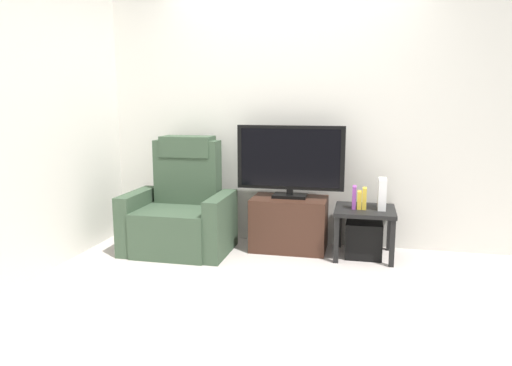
% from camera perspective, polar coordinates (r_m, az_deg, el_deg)
% --- Properties ---
extents(ground_plane, '(6.40, 6.40, 0.00)m').
position_cam_1_polar(ground_plane, '(3.92, 1.37, -11.48)').
color(ground_plane, '#BCB2AD').
extents(wall_back, '(6.40, 0.06, 2.60)m').
position_cam_1_polar(wall_back, '(4.77, 4.14, 8.30)').
color(wall_back, silver).
rests_on(wall_back, ground).
extents(wall_side, '(0.06, 4.48, 2.60)m').
position_cam_1_polar(wall_side, '(4.43, -23.38, 7.41)').
color(wall_side, silver).
rests_on(wall_side, ground).
extents(tv_stand, '(0.71, 0.45, 0.51)m').
position_cam_1_polar(tv_stand, '(4.63, 3.97, -4.84)').
color(tv_stand, '#3D2319').
rests_on(tv_stand, ground).
extents(television, '(1.02, 0.20, 0.69)m').
position_cam_1_polar(television, '(4.53, 4.10, 2.77)').
color(television, black).
rests_on(television, tv_stand).
extents(recliner_armchair, '(0.98, 0.78, 1.08)m').
position_cam_1_polar(recliner_armchair, '(4.65, -8.93, -3.36)').
color(recliner_armchair, '#384C38').
rests_on(recliner_armchair, ground).
extents(side_table, '(0.54, 0.54, 0.45)m').
position_cam_1_polar(side_table, '(4.49, 12.83, -3.86)').
color(side_table, black).
rests_on(side_table, ground).
extents(subwoofer_box, '(0.33, 0.33, 0.33)m').
position_cam_1_polar(subwoofer_box, '(4.55, 12.73, -6.53)').
color(subwoofer_box, black).
rests_on(subwoofer_box, ground).
extents(book_leftmost, '(0.03, 0.11, 0.21)m').
position_cam_1_polar(book_leftmost, '(4.44, 11.62, -1.68)').
color(book_leftmost, purple).
rests_on(book_leftmost, side_table).
extents(book_middle, '(0.04, 0.10, 0.16)m').
position_cam_1_polar(book_middle, '(4.44, 12.23, -1.99)').
color(book_middle, gold).
rests_on(book_middle, side_table).
extents(book_rightmost, '(0.04, 0.10, 0.20)m').
position_cam_1_polar(book_rightmost, '(4.44, 12.80, -1.79)').
color(book_rightmost, gold).
rests_on(book_rightmost, side_table).
extents(game_console, '(0.07, 0.20, 0.28)m').
position_cam_1_polar(game_console, '(4.46, 14.79, -1.26)').
color(game_console, white).
rests_on(game_console, side_table).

